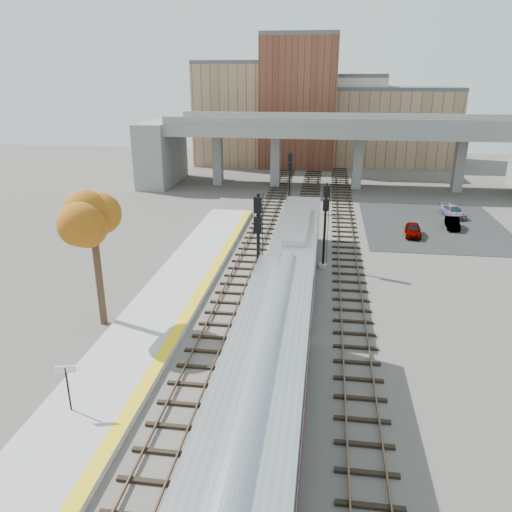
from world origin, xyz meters
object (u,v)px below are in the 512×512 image
(car_a, at_px, (413,230))
(car_b, at_px, (453,223))
(car_c, at_px, (453,211))
(signal_mast_far, at_px, (289,183))
(signal_mast_near, at_px, (258,253))
(tree, at_px, (93,222))
(signal_mast_mid, at_px, (325,228))
(locomotive, at_px, (297,247))
(coach, at_px, (254,456))

(car_a, xyz_separation_m, car_b, (4.29, 3.11, -0.05))
(car_a, bearing_deg, car_c, 61.01)
(signal_mast_far, bearing_deg, signal_mast_near, -90.00)
(tree, relative_size, car_a, 2.49)
(tree, bearing_deg, car_b, 42.73)
(signal_mast_far, bearing_deg, signal_mast_mid, -76.94)
(signal_mast_mid, height_order, car_a, signal_mast_mid)
(locomotive, xyz_separation_m, car_b, (14.64, 14.50, -1.69))
(locomotive, distance_m, signal_mast_mid, 2.99)
(car_a, bearing_deg, locomotive, -126.45)
(coach, distance_m, tree, 17.73)
(car_c, bearing_deg, coach, -124.24)
(coach, distance_m, signal_mast_near, 16.45)
(coach, bearing_deg, tree, 130.71)
(tree, height_order, car_c, tree)
(tree, distance_m, car_c, 39.73)
(coach, distance_m, signal_mast_far, 42.29)
(tree, bearing_deg, coach, -49.29)
(locomotive, xyz_separation_m, signal_mast_mid, (2.00, 1.96, 1.06))
(signal_mast_far, distance_m, car_a, 15.13)
(signal_mast_far, relative_size, tree, 0.74)
(tree, bearing_deg, locomotive, 39.94)
(car_a, bearing_deg, coach, -101.13)
(signal_mast_near, xyz_separation_m, signal_mast_mid, (4.10, 8.29, -0.64))
(signal_mast_far, height_order, car_c, signal_mast_far)
(tree, bearing_deg, signal_mast_far, 72.44)
(signal_mast_far, xyz_separation_m, car_b, (16.74, -5.13, -2.53))
(signal_mast_near, bearing_deg, signal_mast_mid, 63.67)
(car_a, relative_size, car_c, 0.87)
(signal_mast_near, height_order, signal_mast_far, signal_mast_near)
(car_b, bearing_deg, car_c, 82.35)
(coach, bearing_deg, locomotive, 90.00)
(signal_mast_near, relative_size, signal_mast_mid, 1.14)
(signal_mast_near, relative_size, car_c, 1.93)
(signal_mast_near, relative_size, signal_mast_far, 1.19)
(locomotive, relative_size, signal_mast_far, 2.93)
(locomotive, bearing_deg, signal_mast_mid, 44.36)
(tree, xyz_separation_m, car_a, (21.66, 20.86, -5.87))
(signal_mast_mid, height_order, car_c, signal_mast_mid)
(signal_mast_near, bearing_deg, car_c, 55.00)
(coach, distance_m, signal_mast_mid, 24.65)
(signal_mast_mid, bearing_deg, signal_mast_near, -116.33)
(signal_mast_far, distance_m, tree, 30.70)
(locomotive, relative_size, car_a, 5.42)
(coach, height_order, car_b, coach)
(signal_mast_mid, xyz_separation_m, signal_mast_far, (-4.10, 17.67, -0.22))
(locomotive, distance_m, car_b, 20.67)
(signal_mast_near, xyz_separation_m, signal_mast_far, (-0.00, 25.96, -0.86))
(coach, xyz_separation_m, car_a, (10.35, 34.00, -2.16))
(signal_mast_mid, relative_size, signal_mast_far, 1.05)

